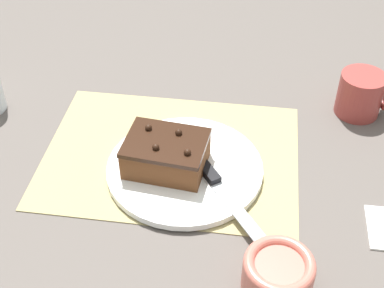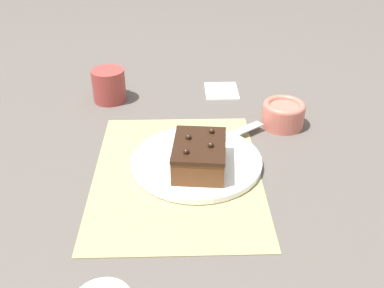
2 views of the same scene
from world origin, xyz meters
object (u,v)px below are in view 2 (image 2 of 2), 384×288
Objects in this scene: small_bowl at (283,114)px; coffee_mug at (109,85)px; chocolate_cake at (199,154)px; cake_plate at (197,161)px; serving_knife at (214,141)px.

coffee_mug reaches higher than small_bowl.
chocolate_cake is at bearing 132.47° from small_bowl.
coffee_mug is at bearing 34.93° from cake_plate.
chocolate_cake is 0.41m from coffee_mug.
chocolate_cake is at bearing -171.95° from cake_plate.
cake_plate is at bearing -69.79° from serving_knife.
cake_plate is 0.05m from chocolate_cake.
small_bowl is at bearing 84.38° from serving_knife.
cake_plate is 0.07m from serving_knife.
small_bowl is at bearing -109.32° from coffee_mug.
serving_knife is at bearing -134.40° from coffee_mug.
serving_knife is at bearing -33.47° from cake_plate.
serving_knife is 0.37m from coffee_mug.
coffee_mug is at bearing 33.14° from chocolate_cake.
chocolate_cake reaches higher than serving_knife.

